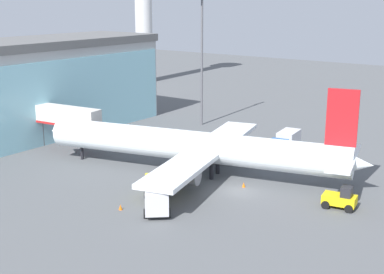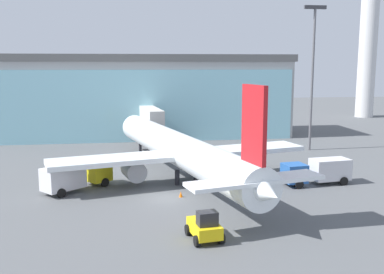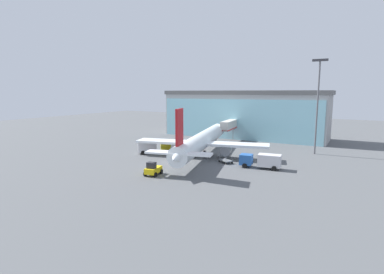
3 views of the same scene
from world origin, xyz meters
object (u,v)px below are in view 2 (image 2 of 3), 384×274
Objects in this scene: catering_truck at (75,176)px; fuel_truck at (319,171)px; control_tower at (370,12)px; safety_cone_nose at (181,194)px; jet_bridge at (150,117)px; apron_light_mast at (313,67)px; safety_cone_wingtip at (55,182)px; airplane at (179,150)px; baggage_cart at (250,180)px; pushback_tug at (205,227)px.

fuel_truck is (25.23, -1.25, 0.00)m from catering_truck.
catering_truck is at bearing -138.13° from control_tower.
fuel_truck is 13.66× the size of safety_cone_nose.
jet_bridge is 0.55× the size of apron_light_mast.
safety_cone_nose is 14.18m from safety_cone_wingtip.
fuel_truck is (-6.68, -18.37, -10.69)m from apron_light_mast.
airplane is 8.31m from baggage_cart.
apron_light_mast is 6.04× the size of pushback_tug.
baggage_cart is (-7.32, 0.64, -0.97)m from fuel_truck.
baggage_cart is at bearing -8.86° from safety_cone_wingtip.
pushback_tug is at bearing -86.08° from baggage_cart.
apron_light_mast is 26.88m from airplane.
apron_light_mast is at bearing 22.98° from safety_cone_wingtip.
catering_truck is at bearing 27.72° from pushback_tug.
catering_truck is 18.09m from pushback_tug.
apron_light_mast is at bearing -69.90° from airplane.
pushback_tug is 6.25× the size of safety_cone_nose.
safety_cone_nose is at bearing 160.38° from airplane.
baggage_cart is (7.01, -3.47, -2.81)m from airplane.
airplane is 5.67× the size of catering_truck.
safety_cone_wingtip is (-2.41, 2.57, -1.19)m from catering_truck.
baggage_cart reaches higher than safety_cone_nose.
pushback_tug is at bearing -87.41° from safety_cone_nose.
airplane is 15.02m from fuel_truck.
airplane is at bearing -23.12° from fuel_truck.
jet_bridge is 3.57× the size of baggage_cart.
airplane reaches higher than safety_cone_nose.
catering_truck is 17.95m from baggage_cart.
catering_truck is (-31.91, -17.12, -10.69)m from apron_light_mast.
jet_bridge is 3.35× the size of pushback_tug.
jet_bridge is 64.38m from control_tower.
baggage_cart is (-43.49, -55.64, -23.94)m from control_tower.
airplane reaches higher than jet_bridge.
control_tower is at bearing 49.00° from safety_cone_nose.
safety_cone_wingtip is at bearing -157.02° from apron_light_mast.
jet_bridge is at bearing -5.85° from pushback_tug.
jet_bridge is 26.21m from baggage_cart.
airplane is at bearing -145.84° from apron_light_mast.
airplane is 71.78× the size of safety_cone_wingtip.
airplane is 7.37m from safety_cone_nose.
safety_cone_wingtip is at bearing -14.95° from fuel_truck.
safety_cone_wingtip is at bearing 28.83° from pushback_tug.
jet_bridge reaches higher than fuel_truck.
safety_cone_wingtip is (-11.24, -21.08, -4.29)m from jet_bridge.
baggage_cart is 15.69m from pushback_tug.
fuel_truck is at bearing -153.38° from jet_bridge.
pushback_tug is (-0.17, -17.41, -2.34)m from airplane.
fuel_truck is (16.41, -24.89, -3.10)m from jet_bridge.
airplane reaches higher than fuel_truck.
safety_cone_nose is 1.00× the size of safety_cone_wingtip.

